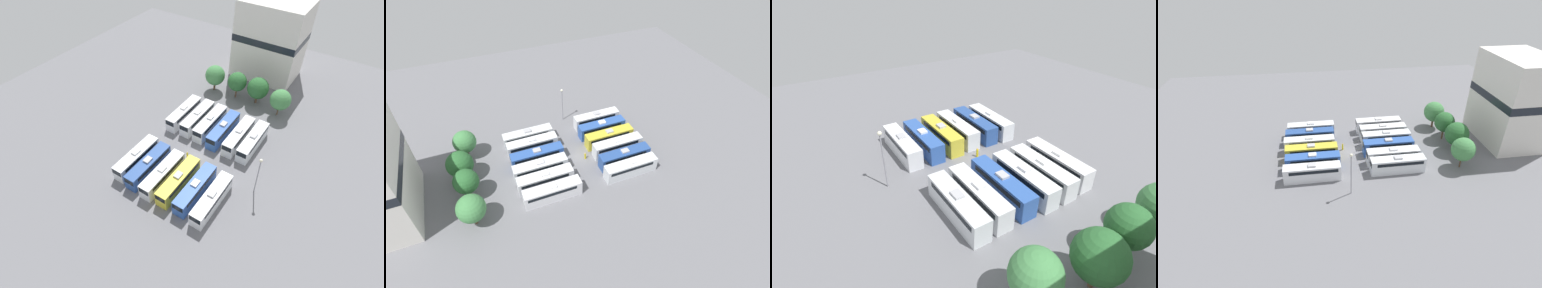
% 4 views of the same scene
% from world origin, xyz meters
% --- Properties ---
extents(ground_plane, '(117.04, 117.04, 0.00)m').
position_xyz_m(ground_plane, '(0.00, 0.00, 0.00)').
color(ground_plane, slate).
extents(bus_0, '(2.50, 11.23, 3.65)m').
position_xyz_m(bus_0, '(-8.72, -8.35, 1.81)').
color(bus_0, silver).
rests_on(bus_0, ground_plane).
extents(bus_1, '(2.50, 11.23, 3.65)m').
position_xyz_m(bus_1, '(-5.39, -8.71, 1.81)').
color(bus_1, '#284C93').
rests_on(bus_1, ground_plane).
extents(bus_2, '(2.50, 11.23, 3.65)m').
position_xyz_m(bus_2, '(-1.77, -8.92, 1.81)').
color(bus_2, silver).
rests_on(bus_2, ground_plane).
extents(bus_3, '(2.50, 11.23, 3.65)m').
position_xyz_m(bus_3, '(1.65, -8.57, 1.81)').
color(bus_3, gold).
rests_on(bus_3, ground_plane).
extents(bus_4, '(2.50, 11.23, 3.65)m').
position_xyz_m(bus_4, '(5.25, -8.42, 1.81)').
color(bus_4, '#2D56A8').
rests_on(bus_4, ground_plane).
extents(bus_5, '(2.50, 11.23, 3.65)m').
position_xyz_m(bus_5, '(8.90, -8.69, 1.81)').
color(bus_5, silver).
rests_on(bus_5, ground_plane).
extents(bus_6, '(2.50, 11.23, 3.65)m').
position_xyz_m(bus_6, '(-8.78, 8.48, 1.81)').
color(bus_6, silver).
rests_on(bus_6, ground_plane).
extents(bus_7, '(2.50, 11.23, 3.65)m').
position_xyz_m(bus_7, '(-5.25, 8.79, 1.81)').
color(bus_7, silver).
rests_on(bus_7, ground_plane).
extents(bus_8, '(2.50, 11.23, 3.65)m').
position_xyz_m(bus_8, '(-1.88, 8.79, 1.81)').
color(bus_8, silver).
rests_on(bus_8, ground_plane).
extents(bus_9, '(2.50, 11.23, 3.65)m').
position_xyz_m(bus_9, '(1.66, 8.42, 1.81)').
color(bus_9, '#2D56A8').
rests_on(bus_9, ground_plane).
extents(bus_10, '(2.50, 11.23, 3.65)m').
position_xyz_m(bus_10, '(5.43, 8.49, 1.81)').
color(bus_10, silver).
rests_on(bus_10, ground_plane).
extents(bus_11, '(2.50, 11.23, 3.65)m').
position_xyz_m(bus_11, '(8.68, 8.62, 1.81)').
color(bus_11, silver).
rests_on(bus_11, ground_plane).
extents(worker_person, '(0.36, 0.36, 1.71)m').
position_xyz_m(worker_person, '(-1.17, -1.51, 0.79)').
color(worker_person, gold).
rests_on(worker_person, ground_plane).
extents(light_pole, '(0.60, 0.60, 8.86)m').
position_xyz_m(light_pole, '(14.03, -1.78, 5.90)').
color(light_pole, gray).
rests_on(light_pole, ground_plane).
extents(tree_0, '(5.08, 5.08, 6.84)m').
position_xyz_m(tree_0, '(-8.97, 22.95, 4.28)').
color(tree_0, brown).
rests_on(tree_0, ground_plane).
extents(tree_1, '(4.73, 4.73, 6.94)m').
position_xyz_m(tree_1, '(-2.69, 23.03, 4.56)').
color(tree_1, brown).
rests_on(tree_1, ground_plane).
extents(tree_2, '(5.29, 5.29, 6.92)m').
position_xyz_m(tree_2, '(2.64, 23.69, 4.26)').
color(tree_2, brown).
rests_on(tree_2, ground_plane).
extents(tree_3, '(4.87, 4.87, 6.82)m').
position_xyz_m(tree_3, '(8.99, 22.07, 4.38)').
color(tree_3, brown).
rests_on(tree_3, ground_plane).
extents(depot_building, '(16.76, 11.92, 20.15)m').
position_xyz_m(depot_building, '(-1.06, 37.59, 10.16)').
color(depot_building, silver).
rests_on(depot_building, ground_plane).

